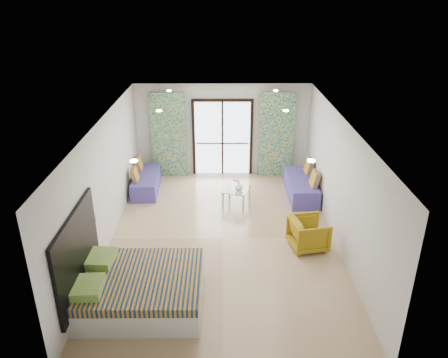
{
  "coord_description": "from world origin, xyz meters",
  "views": [
    {
      "loc": [
        -0.0,
        -8.4,
        5.21
      ],
      "look_at": [
        0.03,
        0.7,
        1.15
      ],
      "focal_mm": 35.0,
      "sensor_mm": 36.0,
      "label": 1
    }
  ],
  "objects_px": {
    "bed": "(139,289)",
    "daybed_right": "(302,186)",
    "armchair": "(309,232)",
    "coffee_table": "(236,191)",
    "daybed_left": "(146,181)"
  },
  "relations": [
    {
      "from": "daybed_right",
      "to": "daybed_left",
      "type": "bearing_deg",
      "value": 174.88
    },
    {
      "from": "bed",
      "to": "armchair",
      "type": "height_order",
      "value": "armchair"
    },
    {
      "from": "daybed_left",
      "to": "armchair",
      "type": "height_order",
      "value": "daybed_left"
    },
    {
      "from": "bed",
      "to": "daybed_left",
      "type": "distance_m",
      "value": 4.76
    },
    {
      "from": "bed",
      "to": "armchair",
      "type": "relative_size",
      "value": 2.83
    },
    {
      "from": "daybed_left",
      "to": "armchair",
      "type": "distance_m",
      "value": 4.91
    },
    {
      "from": "bed",
      "to": "daybed_right",
      "type": "distance_m",
      "value": 5.62
    },
    {
      "from": "armchair",
      "to": "daybed_left",
      "type": "bearing_deg",
      "value": 42.38
    },
    {
      "from": "daybed_left",
      "to": "daybed_right",
      "type": "distance_m",
      "value": 4.25
    },
    {
      "from": "coffee_table",
      "to": "armchair",
      "type": "height_order",
      "value": "armchair"
    },
    {
      "from": "coffee_table",
      "to": "bed",
      "type": "bearing_deg",
      "value": -115.28
    },
    {
      "from": "bed",
      "to": "daybed_right",
      "type": "relative_size",
      "value": 1.18
    },
    {
      "from": "bed",
      "to": "coffee_table",
      "type": "xyz_separation_m",
      "value": [
        1.83,
        3.88,
        0.06
      ]
    },
    {
      "from": "daybed_right",
      "to": "coffee_table",
      "type": "bearing_deg",
      "value": -165.68
    },
    {
      "from": "daybed_right",
      "to": "bed",
      "type": "bearing_deg",
      "value": -129.56
    }
  ]
}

